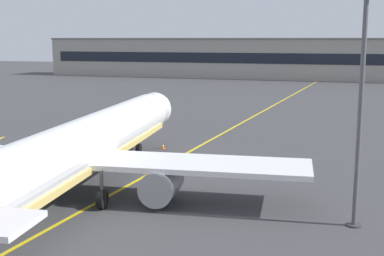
{
  "coord_description": "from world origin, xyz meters",
  "views": [
    {
      "loc": [
        15.1,
        -17.52,
        10.99
      ],
      "look_at": [
        3.98,
        17.84,
        4.54
      ],
      "focal_mm": 48.24,
      "sensor_mm": 36.0,
      "label": 1
    }
  ],
  "objects": [
    {
      "name": "taxiway_centreline",
      "position": [
        0.0,
        30.0,
        0.0
      ],
      "size": [
        12.22,
        179.62,
        0.01
      ],
      "primitive_type": "cube",
      "rotation": [
        0.0,
        0.0,
        -0.07
      ],
      "color": "yellow",
      "rests_on": "ground"
    },
    {
      "name": "airliner_foreground",
      "position": [
        -2.97,
        13.09,
        3.37
      ],
      "size": [
        32.33,
        41.51,
        11.65
      ],
      "color": "white",
      "rests_on": "ground"
    },
    {
      "name": "apron_lamp_post",
      "position": [
        15.53,
        13.23,
        7.39
      ],
      "size": [
        2.24,
        0.9,
        14.15
      ],
      "color": "#515156",
      "rests_on": "ground"
    },
    {
      "name": "safety_cone_by_nose_gear",
      "position": [
        -3.02,
        30.26,
        0.26
      ],
      "size": [
        0.44,
        0.44,
        0.55
      ],
      "color": "orange",
      "rests_on": "ground"
    },
    {
      "name": "terminal_building",
      "position": [
        -3.83,
        125.93,
        5.58
      ],
      "size": [
        137.56,
        12.4,
        11.15
      ],
      "color": "#9E998E",
      "rests_on": "ground"
    }
  ]
}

